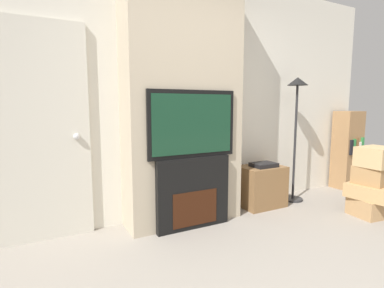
{
  "coord_description": "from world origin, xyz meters",
  "views": [
    {
      "loc": [
        -1.39,
        -1.01,
        1.24
      ],
      "look_at": [
        0.0,
        1.6,
        0.86
      ],
      "focal_mm": 28.0,
      "sensor_mm": 36.0,
      "label": 1
    }
  ],
  "objects_px": {
    "television": "(192,124)",
    "bookshelf": "(347,150)",
    "box_stack": "(374,184)",
    "media_stand": "(261,185)",
    "floor_lamp": "(296,112)",
    "fireplace": "(192,193)"
  },
  "relations": [
    {
      "from": "fireplace",
      "to": "bookshelf",
      "type": "bearing_deg",
      "value": 4.66
    },
    {
      "from": "bookshelf",
      "to": "floor_lamp",
      "type": "bearing_deg",
      "value": -176.45
    },
    {
      "from": "fireplace",
      "to": "box_stack",
      "type": "bearing_deg",
      "value": -18.58
    },
    {
      "from": "fireplace",
      "to": "media_stand",
      "type": "distance_m",
      "value": 1.08
    },
    {
      "from": "floor_lamp",
      "to": "box_stack",
      "type": "relative_size",
      "value": 2.04
    },
    {
      "from": "television",
      "to": "bookshelf",
      "type": "bearing_deg",
      "value": 4.7
    },
    {
      "from": "fireplace",
      "to": "media_stand",
      "type": "bearing_deg",
      "value": 9.4
    },
    {
      "from": "fireplace",
      "to": "box_stack",
      "type": "distance_m",
      "value": 2.09
    },
    {
      "from": "television",
      "to": "bookshelf",
      "type": "xyz_separation_m",
      "value": [
        2.77,
        0.23,
        -0.48
      ]
    },
    {
      "from": "fireplace",
      "to": "floor_lamp",
      "type": "relative_size",
      "value": 0.5
    },
    {
      "from": "floor_lamp",
      "to": "bookshelf",
      "type": "distance_m",
      "value": 1.32
    },
    {
      "from": "box_stack",
      "to": "media_stand",
      "type": "height_order",
      "value": "box_stack"
    },
    {
      "from": "box_stack",
      "to": "media_stand",
      "type": "distance_m",
      "value": 1.25
    },
    {
      "from": "fireplace",
      "to": "floor_lamp",
      "type": "distance_m",
      "value": 1.79
    },
    {
      "from": "fireplace",
      "to": "television",
      "type": "distance_m",
      "value": 0.7
    },
    {
      "from": "box_stack",
      "to": "bookshelf",
      "type": "height_order",
      "value": "bookshelf"
    },
    {
      "from": "floor_lamp",
      "to": "bookshelf",
      "type": "relative_size",
      "value": 1.38
    },
    {
      "from": "fireplace",
      "to": "bookshelf",
      "type": "relative_size",
      "value": 0.69
    },
    {
      "from": "media_stand",
      "to": "floor_lamp",
      "type": "bearing_deg",
      "value": -2.54
    },
    {
      "from": "fireplace",
      "to": "box_stack",
      "type": "xyz_separation_m",
      "value": [
        1.98,
        -0.67,
        -0.0
      ]
    },
    {
      "from": "media_stand",
      "to": "bookshelf",
      "type": "distance_m",
      "value": 1.74
    },
    {
      "from": "box_stack",
      "to": "media_stand",
      "type": "bearing_deg",
      "value": 137.45
    }
  ]
}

